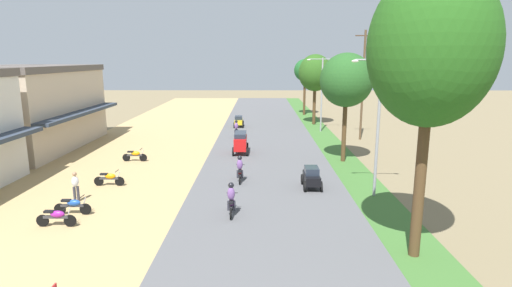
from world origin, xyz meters
The scene contains 19 objects.
shophouse_mid centered at (-19.98, 26.25, 3.46)m, with size 9.72×13.48×6.90m.
parked_motorbike_nearest centered at (-9.61, 10.04, 0.55)m, with size 1.80×0.54×0.94m.
parked_motorbike_second centered at (-9.52, 11.48, 0.55)m, with size 1.80×0.54×0.94m.
parked_motorbike_third centered at (-9.40, 16.01, 0.55)m, with size 1.80×0.54×0.94m.
parked_motorbike_fourth centered at (-9.65, 21.85, 0.55)m, with size 1.80×0.54×0.94m.
pedestrian_on_shoulder centered at (-10.17, 13.30, 0.96)m, with size 0.43×0.41×1.62m.
median_tree_nearest centered at (5.42, 7.49, 7.80)m, with size 4.39×4.39×10.58m.
median_tree_second centered at (5.62, 22.07, 5.94)m, with size 3.75×3.75×7.82m.
median_tree_third centered at (5.72, 39.29, 5.84)m, with size 3.73×3.73×7.87m.
median_tree_fourth centered at (5.44, 47.09, 5.87)m, with size 2.86×2.86×7.33m.
streetlamp_near centered at (5.80, 14.43, 4.40)m, with size 3.16×0.20×7.50m.
streetlamp_mid centered at (5.80, 34.47, 4.39)m, with size 3.16×0.20×7.48m.
utility_pole_near centered at (8.93, 30.53, 5.17)m, with size 1.80×0.20×9.96m.
car_hatchback_black centered at (2.50, 15.71, 0.75)m, with size 1.04×2.00×1.23m.
car_van_red centered at (-2.03, 24.42, 1.02)m, with size 1.19×2.41×1.67m.
car_hatchback_yellow centered at (-2.81, 37.08, 0.75)m, with size 1.04×2.00×1.23m.
motorbike_ahead_second centered at (-1.87, 11.47, 0.86)m, with size 0.54×1.80×1.66m.
motorbike_ahead_third centered at (-1.72, 16.86, 0.86)m, with size 0.54×1.80×1.66m.
motorbike_ahead_fourth centered at (-2.73, 31.14, 0.86)m, with size 0.54×1.80×1.66m.
Camera 1 is at (-0.53, -6.97, 7.48)m, focal length 28.50 mm.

